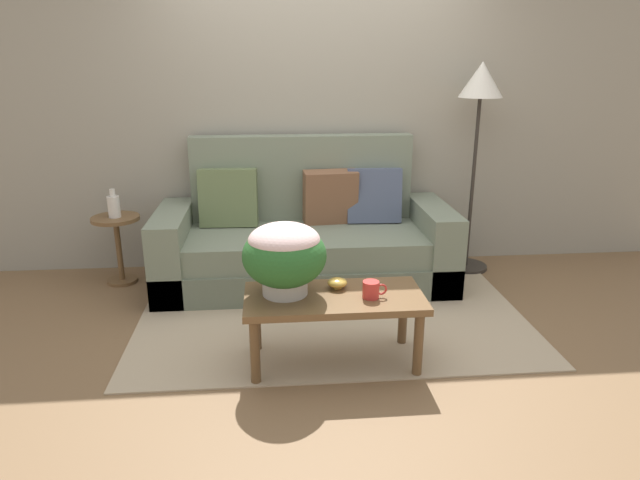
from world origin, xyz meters
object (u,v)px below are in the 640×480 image
object	(u,v)px
side_table	(117,237)
table_vase	(114,206)
coffee_mug	(371,290)
potted_plant	(284,254)
snack_bowl	(337,283)
couch	(305,240)
coffee_table	(334,305)
floor_lamp	(479,104)

from	to	relation	value
side_table	table_vase	xyz separation A→B (m)	(0.00, -0.02, 0.26)
side_table	coffee_mug	size ratio (longest dim) A/B	3.90
potted_plant	snack_bowl	distance (m)	0.38
potted_plant	coffee_mug	distance (m)	0.53
potted_plant	table_vase	xyz separation A→B (m)	(-1.27, 1.33, -0.04)
couch	coffee_table	xyz separation A→B (m)	(0.08, -1.31, 0.03)
coffee_table	side_table	distance (m)	2.09
side_table	snack_bowl	distance (m)	2.05
side_table	table_vase	size ratio (longest dim) A/B	2.46
floor_lamp	coffee_mug	world-z (taller)	floor_lamp
coffee_table	coffee_mug	world-z (taller)	coffee_mug
table_vase	floor_lamp	bearing A→B (deg)	1.46
coffee_mug	snack_bowl	distance (m)	0.23
couch	floor_lamp	distance (m)	1.74
side_table	potted_plant	distance (m)	1.88
floor_lamp	side_table	bearing A→B (deg)	-178.86
table_vase	potted_plant	bearing A→B (deg)	-46.35
snack_bowl	potted_plant	bearing A→B (deg)	-170.40
table_vase	couch	bearing A→B (deg)	-2.69
couch	side_table	xyz separation A→B (m)	(-1.47, 0.08, 0.04)
side_table	coffee_mug	bearing A→B (deg)	-39.54
couch	floor_lamp	xyz separation A→B (m)	(1.39, 0.14, 1.03)
coffee_table	table_vase	bearing A→B (deg)	138.34
coffee_table	snack_bowl	size ratio (longest dim) A/B	8.80
coffee_table	coffee_mug	xyz separation A→B (m)	(0.20, -0.06, 0.11)
potted_plant	coffee_table	bearing A→B (deg)	-9.26
snack_bowl	side_table	bearing A→B (deg)	140.67
side_table	potted_plant	world-z (taller)	potted_plant
coffee_mug	snack_bowl	size ratio (longest dim) A/B	1.20
coffee_table	floor_lamp	distance (m)	2.19
couch	table_vase	size ratio (longest dim) A/B	10.25
coffee_mug	table_vase	size ratio (longest dim) A/B	0.63
couch	snack_bowl	world-z (taller)	couch
floor_lamp	snack_bowl	world-z (taller)	floor_lamp
coffee_mug	floor_lamp	bearing A→B (deg)	53.84
side_table	snack_bowl	xyz separation A→B (m)	(1.58, -1.30, 0.09)
couch	snack_bowl	distance (m)	1.22
floor_lamp	table_vase	bearing A→B (deg)	-178.54
potted_plant	table_vase	size ratio (longest dim) A/B	2.15
floor_lamp	potted_plant	distance (m)	2.23
snack_bowl	table_vase	xyz separation A→B (m)	(-1.58, 1.28, 0.17)
floor_lamp	coffee_mug	bearing A→B (deg)	-126.16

